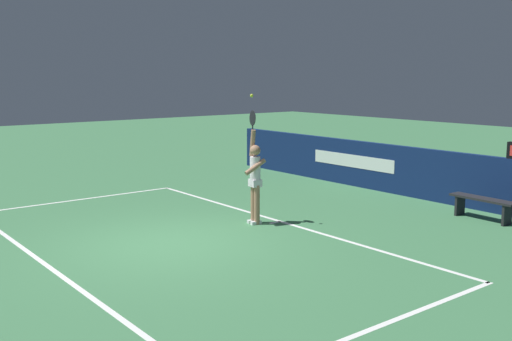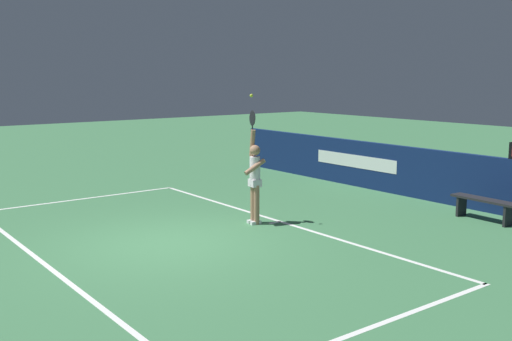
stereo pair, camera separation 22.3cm
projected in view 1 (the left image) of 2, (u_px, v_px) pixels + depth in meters
The scene contains 6 objects.
ground_plane at pixel (168, 244), 11.53m from camera, with size 60.00×60.00×0.00m, color #3E794B.
court_lines at pixel (182, 241), 11.72m from camera, with size 10.22×5.28×0.00m.
back_wall at pixel (409, 172), 15.97m from camera, with size 14.18×0.17×1.34m.
tennis_player at pixel (255, 177), 12.95m from camera, with size 0.48×0.51×2.51m.
tennis_ball at pixel (252, 96), 12.55m from camera, with size 0.07×0.07×0.07m.
courtside_bench_near at pixel (483, 203), 13.37m from camera, with size 1.58×0.42×0.51m.
Camera 1 is at (9.82, -5.57, 3.24)m, focal length 41.71 mm.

